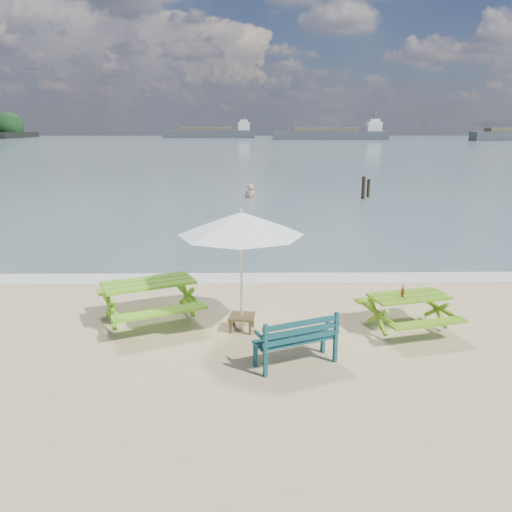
{
  "coord_description": "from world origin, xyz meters",
  "views": [
    {
      "loc": [
        -0.7,
        -7.23,
        3.71
      ],
      "look_at": [
        -0.55,
        3.0,
        1.0
      ],
      "focal_mm": 35.0,
      "sensor_mm": 36.0,
      "label": 1
    }
  ],
  "objects_px": {
    "picnic_table_right": "(408,313)",
    "beer_bottle": "(403,293)",
    "swimmer": "(250,201)",
    "patio_umbrella": "(241,223)",
    "side_table": "(242,322)",
    "picnic_table_left": "(150,302)",
    "park_bench": "(295,349)"
  },
  "relations": [
    {
      "from": "side_table",
      "to": "park_bench",
      "type": "bearing_deg",
      "value": -57.36
    },
    {
      "from": "side_table",
      "to": "swimmer",
      "type": "height_order",
      "value": "swimmer"
    },
    {
      "from": "side_table",
      "to": "beer_bottle",
      "type": "relative_size",
      "value": 2.22
    },
    {
      "from": "side_table",
      "to": "patio_umbrella",
      "type": "xyz_separation_m",
      "value": [
        -0.0,
        -0.0,
        1.87
      ]
    },
    {
      "from": "side_table",
      "to": "picnic_table_left",
      "type": "bearing_deg",
      "value": 165.61
    },
    {
      "from": "side_table",
      "to": "patio_umbrella",
      "type": "bearing_deg",
      "value": -135.0
    },
    {
      "from": "park_bench",
      "to": "beer_bottle",
      "type": "relative_size",
      "value": 6.02
    },
    {
      "from": "park_bench",
      "to": "side_table",
      "type": "height_order",
      "value": "park_bench"
    },
    {
      "from": "park_bench",
      "to": "patio_umbrella",
      "type": "distance_m",
      "value": 2.4
    },
    {
      "from": "side_table",
      "to": "swimmer",
      "type": "xyz_separation_m",
      "value": [
        0.22,
        17.26,
        -0.32
      ]
    },
    {
      "from": "park_bench",
      "to": "swimmer",
      "type": "xyz_separation_m",
      "value": [
        -0.65,
        18.62,
        -0.42
      ]
    },
    {
      "from": "picnic_table_left",
      "to": "swimmer",
      "type": "relative_size",
      "value": 1.35
    },
    {
      "from": "beer_bottle",
      "to": "side_table",
      "type": "bearing_deg",
      "value": 178.02
    },
    {
      "from": "park_bench",
      "to": "beer_bottle",
      "type": "xyz_separation_m",
      "value": [
        2.05,
        1.26,
        0.5
      ]
    },
    {
      "from": "picnic_table_right",
      "to": "patio_umbrella",
      "type": "distance_m",
      "value": 3.51
    },
    {
      "from": "patio_umbrella",
      "to": "beer_bottle",
      "type": "relative_size",
      "value": 11.09
    },
    {
      "from": "picnic_table_right",
      "to": "side_table",
      "type": "xyz_separation_m",
      "value": [
        -3.07,
        0.02,
        -0.17
      ]
    },
    {
      "from": "picnic_table_right",
      "to": "beer_bottle",
      "type": "bearing_deg",
      "value": -150.88
    },
    {
      "from": "patio_umbrella",
      "to": "park_bench",
      "type": "bearing_deg",
      "value": -57.36
    },
    {
      "from": "swimmer",
      "to": "side_table",
      "type": "bearing_deg",
      "value": -90.74
    },
    {
      "from": "park_bench",
      "to": "swimmer",
      "type": "relative_size",
      "value": 0.77
    },
    {
      "from": "patio_umbrella",
      "to": "beer_bottle",
      "type": "height_order",
      "value": "patio_umbrella"
    },
    {
      "from": "picnic_table_right",
      "to": "beer_bottle",
      "type": "xyz_separation_m",
      "value": [
        -0.15,
        -0.08,
        0.43
      ]
    },
    {
      "from": "side_table",
      "to": "swimmer",
      "type": "bearing_deg",
      "value": 89.26
    },
    {
      "from": "picnic_table_left",
      "to": "swimmer",
      "type": "distance_m",
      "value": 16.93
    },
    {
      "from": "side_table",
      "to": "beer_bottle",
      "type": "height_order",
      "value": "beer_bottle"
    },
    {
      "from": "picnic_table_left",
      "to": "patio_umbrella",
      "type": "xyz_separation_m",
      "value": [
        1.78,
        -0.46,
        1.63
      ]
    },
    {
      "from": "park_bench",
      "to": "side_table",
      "type": "xyz_separation_m",
      "value": [
        -0.87,
        1.36,
        -0.1
      ]
    },
    {
      "from": "picnic_table_right",
      "to": "swimmer",
      "type": "bearing_deg",
      "value": 99.36
    },
    {
      "from": "picnic_table_left",
      "to": "patio_umbrella",
      "type": "height_order",
      "value": "patio_umbrella"
    },
    {
      "from": "side_table",
      "to": "swimmer",
      "type": "distance_m",
      "value": 17.26
    },
    {
      "from": "side_table",
      "to": "swimmer",
      "type": "relative_size",
      "value": 0.29
    }
  ]
}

